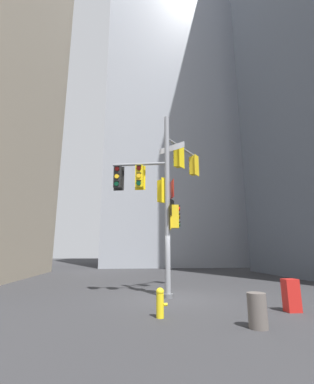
{
  "coord_description": "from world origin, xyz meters",
  "views": [
    {
      "loc": [
        -1.72,
        -11.29,
        1.87
      ],
      "look_at": [
        -0.4,
        0.54,
        4.53
      ],
      "focal_mm": 24.68,
      "sensor_mm": 36.0,
      "label": 1
    }
  ],
  "objects_px": {
    "newspaper_box": "(291,295)",
    "fire_hydrant": "(160,302)",
    "signal_pole_assembly": "(164,186)",
    "trash_bin": "(257,310)"
  },
  "relations": [
    {
      "from": "newspaper_box",
      "to": "trash_bin",
      "type": "relative_size",
      "value": 1.19
    },
    {
      "from": "trash_bin",
      "to": "newspaper_box",
      "type": "bearing_deg",
      "value": 39.61
    },
    {
      "from": "trash_bin",
      "to": "signal_pole_assembly",
      "type": "bearing_deg",
      "value": 108.15
    },
    {
      "from": "signal_pole_assembly",
      "to": "trash_bin",
      "type": "distance_m",
      "value": 6.84
    },
    {
      "from": "trash_bin",
      "to": "fire_hydrant",
      "type": "bearing_deg",
      "value": 150.02
    },
    {
      "from": "signal_pole_assembly",
      "to": "fire_hydrant",
      "type": "relative_size",
      "value": 9.76
    },
    {
      "from": "signal_pole_assembly",
      "to": "newspaper_box",
      "type": "relative_size",
      "value": 8.12
    },
    {
      "from": "signal_pole_assembly",
      "to": "newspaper_box",
      "type": "xyz_separation_m",
      "value": [
        3.59,
        -3.37,
        -4.31
      ]
    },
    {
      "from": "signal_pole_assembly",
      "to": "fire_hydrant",
      "type": "distance_m",
      "value": 5.75
    },
    {
      "from": "newspaper_box",
      "to": "fire_hydrant",
      "type": "bearing_deg",
      "value": -175.97
    }
  ]
}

